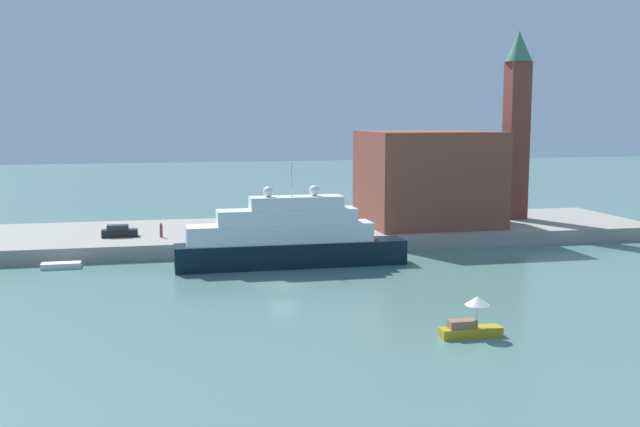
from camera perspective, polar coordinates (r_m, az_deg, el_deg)
ground at (r=74.28m, az=-2.80°, el=-5.54°), size 400.00×400.00×0.00m
quay_dock at (r=100.26m, az=-5.38°, el=-1.63°), size 110.00×21.79×1.80m
large_yacht at (r=83.16m, az=-2.43°, el=-1.91°), size 25.74×3.91×11.52m
small_motorboat at (r=58.54m, az=11.44°, el=-8.07°), size 4.81×1.91×3.12m
work_barge at (r=87.36m, az=-19.12°, el=-3.76°), size 4.18×1.72×0.63m
harbor_building at (r=103.95m, az=8.21°, el=2.70°), size 17.19×15.52×12.79m
bell_tower at (r=111.77m, az=14.74°, el=7.04°), size 3.84×3.84×26.82m
parked_car at (r=95.96m, az=-15.04°, el=-1.34°), size 4.34×1.76×1.47m
person_figure at (r=94.33m, az=-12.00°, el=-1.26°), size 0.36×0.36×1.82m
mooring_bollard at (r=89.85m, az=-6.78°, el=-1.91°), size 0.48×0.48×0.68m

